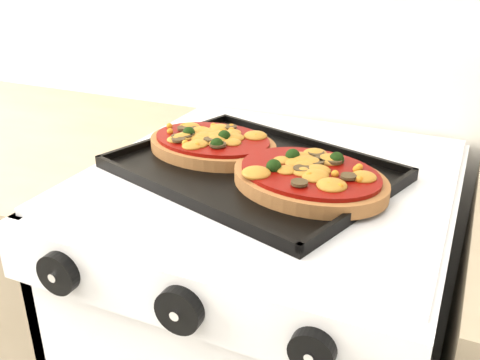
% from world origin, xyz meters
% --- Properties ---
extents(control_panel, '(0.60, 0.02, 0.09)m').
position_xyz_m(control_panel, '(-0.02, 1.39, 0.85)').
color(control_panel, white).
rests_on(control_panel, stove).
extents(knob_left, '(0.06, 0.02, 0.06)m').
position_xyz_m(knob_left, '(-0.21, 1.37, 0.85)').
color(knob_left, black).
rests_on(knob_left, control_panel).
extents(knob_center, '(0.06, 0.02, 0.06)m').
position_xyz_m(knob_center, '(-0.01, 1.37, 0.85)').
color(knob_center, black).
rests_on(knob_center, control_panel).
extents(knob_right, '(0.05, 0.02, 0.05)m').
position_xyz_m(knob_right, '(0.16, 1.37, 0.85)').
color(knob_right, black).
rests_on(knob_right, control_panel).
extents(baking_tray, '(0.51, 0.44, 0.02)m').
position_xyz_m(baking_tray, '(-0.05, 1.67, 0.92)').
color(baking_tray, black).
rests_on(baking_tray, stove).
extents(pizza_left, '(0.26, 0.20, 0.04)m').
position_xyz_m(pizza_left, '(-0.15, 1.71, 0.94)').
color(pizza_left, '#A26737').
rests_on(pizza_left, baking_tray).
extents(pizza_right, '(0.30, 0.26, 0.04)m').
position_xyz_m(pizza_right, '(0.06, 1.64, 0.94)').
color(pizza_right, '#A26737').
rests_on(pizza_right, baking_tray).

